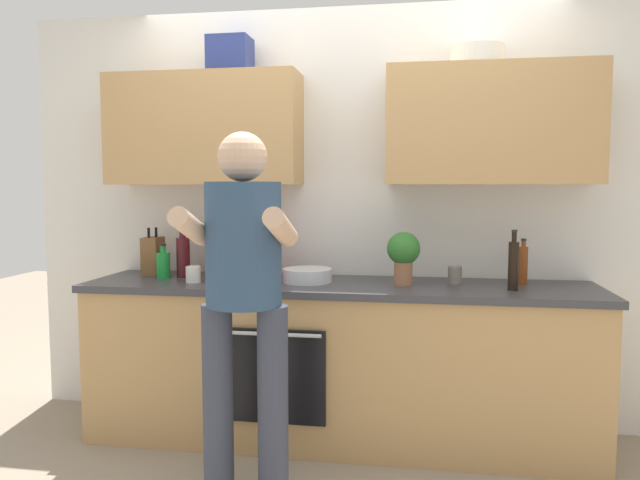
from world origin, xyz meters
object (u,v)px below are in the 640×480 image
bottle_hotsauce (215,251)px  cup_stoneware (455,275)px  potted_herb (403,253)px  knife_block (153,256)px  cup_ceramic (259,274)px  bottle_soy (513,264)px  mixing_bowl (307,275)px  bottle_vinegar (523,264)px  bottle_syrup (212,259)px  bottle_soda (163,264)px  person_standing (244,285)px  cup_coffee (193,274)px  grocery_bag_crisps (249,258)px  bottle_wine (183,256)px

bottle_hotsauce → cup_stoneware: 1.43m
potted_herb → knife_block: bearing=174.2°
cup_stoneware → cup_ceramic: 1.08m
potted_herb → bottle_soy: bearing=-8.0°
cup_stoneware → mixing_bowl: size_ratio=0.35×
bottle_vinegar → bottle_syrup: bearing=-172.9°
bottle_soda → knife_block: size_ratio=0.71×
bottle_syrup → person_standing: bearing=-59.7°
bottle_syrup → cup_coffee: (-0.10, -0.02, -0.08)m
bottle_soy → bottle_hotsauce: bottle_hotsauce is taller
cup_stoneware → potted_herb: size_ratio=0.33×
bottle_soda → bottle_soy: bearing=-2.9°
bottle_vinegar → bottle_hotsauce: 1.79m
cup_stoneware → cup_coffee: bearing=-172.6°
bottle_hotsauce → knife_block: bottle_hotsauce is taller
cup_coffee → grocery_bag_crisps: 0.35m
mixing_bowl → potted_herb: size_ratio=0.96×
bottle_soda → mixing_bowl: 0.87m
person_standing → bottle_syrup: size_ratio=5.68×
person_standing → potted_herb: person_standing is taller
bottle_hotsauce → cup_stoneware: size_ratio=3.50×
potted_herb → bottle_syrup: bearing=-175.2°
cup_stoneware → mixing_bowl: (-0.82, -0.07, -0.01)m
cup_coffee → bottle_hotsauce: bearing=85.1°
person_standing → potted_herb: size_ratio=5.75×
knife_block → cup_stoneware: bearing=-2.5°
bottle_vinegar → cup_stoneware: (-0.37, -0.05, -0.06)m
bottle_wine → cup_stoneware: (1.58, 0.01, -0.08)m
cup_coffee → bottle_wine: bearing=126.4°
bottle_vinegar → bottle_syrup: bottle_syrup is taller
bottle_soda → bottle_hotsauce: (0.26, 0.17, 0.07)m
cup_stoneware → knife_block: (-1.81, 0.08, 0.07)m
cup_ceramic → knife_block: size_ratio=0.37×
potted_herb → person_standing: bearing=-133.5°
bottle_hotsauce → bottle_soy: bearing=-8.9°
bottle_hotsauce → grocery_bag_crisps: 0.25m
bottle_vinegar → cup_ceramic: bottle_vinegar is taller
bottle_hotsauce → bottle_syrup: (0.08, -0.28, -0.02)m
person_standing → cup_stoneware: size_ratio=17.22×
cup_ceramic → potted_herb: potted_herb is taller
bottle_vinegar → bottle_hotsauce: bearing=178.0°
bottle_hotsauce → cup_coffee: bottle_hotsauce is taller
bottle_soy → cup_coffee: bearing=-179.0°
bottle_hotsauce → bottle_wine: 0.20m
bottle_hotsauce → bottle_wine: bottle_hotsauce is taller
bottle_syrup → knife_block: (-0.47, 0.25, -0.02)m
bottle_hotsauce → potted_herb: bottle_hotsauce is taller
bottle_syrup → grocery_bag_crisps: (0.16, 0.19, -0.01)m
person_standing → mixing_bowl: 0.76m
mixing_bowl → potted_herb: (0.54, -0.01, 0.14)m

